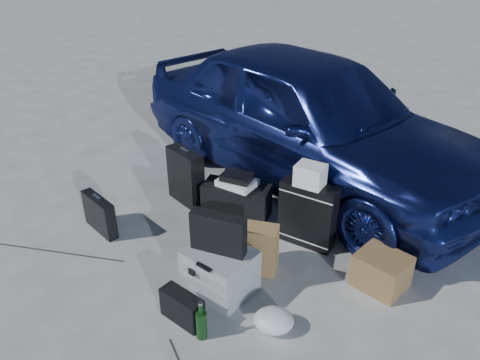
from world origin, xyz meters
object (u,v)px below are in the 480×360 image
at_px(car, 307,116).
at_px(briefcase, 100,214).
at_px(green_bottle, 201,321).
at_px(suitcase_right, 308,214).
at_px(duffel_bag, 236,200).
at_px(cardboard_box, 381,271).
at_px(pelican_case, 220,270).
at_px(suitcase_left, 186,177).

xyz_separation_m(car, briefcase, (-1.26, -2.06, -0.57)).
relative_size(car, green_bottle, 13.90).
relative_size(suitcase_right, duffel_bag, 0.92).
height_order(car, cardboard_box, car).
height_order(suitcase_right, duffel_bag, suitcase_right).
xyz_separation_m(pelican_case, green_bottle, (0.16, -0.51, -0.03)).
xyz_separation_m(car, green_bottle, (0.36, -2.70, -0.59)).
bearing_deg(briefcase, cardboard_box, 29.49).
bearing_deg(pelican_case, car, 104.27).
bearing_deg(green_bottle, suitcase_right, 82.22).
distance_m(car, duffel_bag, 1.31).
relative_size(briefcase, duffel_bag, 0.69).
relative_size(pelican_case, cardboard_box, 1.31).
distance_m(duffel_bag, green_bottle, 1.67).
xyz_separation_m(suitcase_right, cardboard_box, (0.77, -0.25, -0.16)).
distance_m(pelican_case, duffel_bag, 1.14).
bearing_deg(cardboard_box, car, 131.69).
xyz_separation_m(duffel_bag, cardboard_box, (1.59, -0.35, -0.02)).
bearing_deg(duffel_bag, suitcase_right, -18.09).
height_order(briefcase, suitcase_right, suitcase_right).
height_order(suitcase_right, green_bottle, suitcase_right).
bearing_deg(duffel_bag, pelican_case, -77.92).
distance_m(suitcase_left, duffel_bag, 0.61).
relative_size(car, cardboard_box, 11.12).
height_order(duffel_bag, cardboard_box, duffel_bag).
distance_m(suitcase_right, green_bottle, 1.48).
bearing_deg(green_bottle, duffel_bag, 111.65).
distance_m(car, pelican_case, 2.27).
height_order(suitcase_left, duffel_bag, suitcase_left).
bearing_deg(suitcase_left, pelican_case, -23.91).
relative_size(suitcase_left, green_bottle, 1.90).
relative_size(suitcase_right, green_bottle, 1.97).
xyz_separation_m(suitcase_left, green_bottle, (1.22, -1.51, -0.14)).
bearing_deg(green_bottle, briefcase, 158.52).
bearing_deg(cardboard_box, duffel_bag, 167.63).
bearing_deg(car, green_bottle, -154.11).
xyz_separation_m(pelican_case, cardboard_box, (1.13, 0.70, -0.04)).
xyz_separation_m(suitcase_left, suitcase_right, (1.42, -0.05, 0.01)).
height_order(pelican_case, duffel_bag, pelican_case).
bearing_deg(car, duffel_bag, -174.32).
relative_size(pelican_case, duffel_bag, 0.76).
distance_m(suitcase_right, cardboard_box, 0.83).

